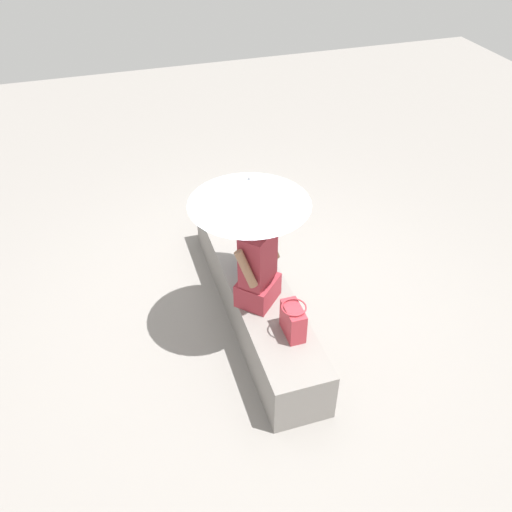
% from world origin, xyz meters
% --- Properties ---
extents(ground_plane, '(14.00, 14.00, 0.00)m').
position_xyz_m(ground_plane, '(0.00, 0.00, 0.00)').
color(ground_plane, gray).
extents(stone_bench, '(2.60, 0.50, 0.46)m').
position_xyz_m(stone_bench, '(0.00, 0.00, 0.23)').
color(stone_bench, gray).
rests_on(stone_bench, ground).
extents(person_seated, '(0.47, 0.47, 0.90)m').
position_xyz_m(person_seated, '(-0.31, 0.06, 0.85)').
color(person_seated, '#992D38').
rests_on(person_seated, stone_bench).
extents(parasol, '(0.95, 0.95, 1.17)m').
position_xyz_m(parasol, '(-0.22, 0.10, 1.49)').
color(parasol, '#B7B7BC').
rests_on(parasol, stone_bench).
extents(handbag_black, '(0.27, 0.20, 0.29)m').
position_xyz_m(handbag_black, '(-0.76, -0.08, 0.60)').
color(handbag_black, '#B2333D').
rests_on(handbag_black, stone_bench).
extents(tote_bag_canvas, '(0.22, 0.17, 0.30)m').
position_xyz_m(tote_bag_canvas, '(0.13, -0.03, 0.61)').
color(tote_bag_canvas, '#335184').
rests_on(tote_bag_canvas, stone_bench).
extents(magazine, '(0.34, 0.30, 0.01)m').
position_xyz_m(magazine, '(1.02, -0.07, 0.47)').
color(magazine, '#D83866').
rests_on(magazine, stone_bench).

